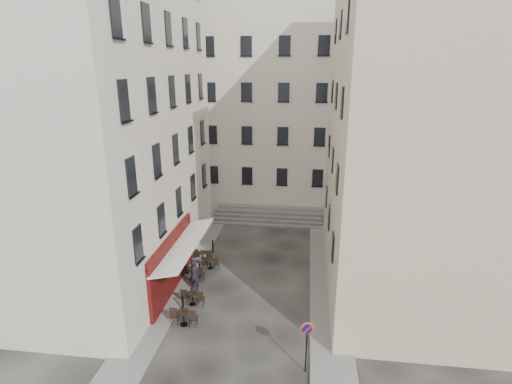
% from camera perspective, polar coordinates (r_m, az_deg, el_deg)
% --- Properties ---
extents(ground, '(90.00, 90.00, 0.00)m').
position_cam_1_polar(ground, '(22.80, -1.47, -15.81)').
color(ground, black).
rests_on(ground, ground).
extents(sidewalk_left, '(2.00, 22.00, 0.12)m').
position_cam_1_polar(sidewalk_left, '(27.05, -9.76, -10.17)').
color(sidewalk_left, slate).
rests_on(sidewalk_left, ground).
extents(sidewalk_right, '(2.00, 18.00, 0.12)m').
position_cam_1_polar(sidewalk_right, '(25.17, 10.04, -12.45)').
color(sidewalk_right, slate).
rests_on(sidewalk_right, ground).
extents(building_left, '(12.20, 16.20, 20.60)m').
position_cam_1_polar(building_left, '(25.72, -24.81, 11.02)').
color(building_left, beige).
rests_on(building_left, ground).
extents(building_right, '(12.20, 14.20, 18.60)m').
position_cam_1_polar(building_right, '(23.74, 25.98, 7.99)').
color(building_right, '#C0AD8F').
rests_on(building_right, ground).
extents(building_back, '(18.20, 10.20, 18.60)m').
position_cam_1_polar(building_back, '(38.13, 1.34, 12.75)').
color(building_back, beige).
rests_on(building_back, ground).
extents(cafe_storefront, '(1.74, 7.30, 3.50)m').
position_cam_1_polar(cafe_storefront, '(23.65, -11.67, -9.63)').
color(cafe_storefront, '#420B09').
rests_on(cafe_storefront, ground).
extents(stone_steps, '(9.00, 3.15, 0.80)m').
position_cam_1_polar(stone_steps, '(33.77, 1.77, -3.47)').
color(stone_steps, '#585653').
rests_on(stone_steps, ground).
extents(bollard_near, '(0.12, 0.12, 0.98)m').
position_cam_1_polar(bollard_near, '(22.37, -10.45, -15.26)').
color(bollard_near, black).
rests_on(bollard_near, ground).
extents(bollard_mid, '(0.12, 0.12, 0.98)m').
position_cam_1_polar(bollard_mid, '(25.24, -8.04, -11.04)').
color(bollard_mid, black).
rests_on(bollard_mid, ground).
extents(bollard_far, '(0.12, 0.12, 0.98)m').
position_cam_1_polar(bollard_far, '(28.26, -6.19, -7.69)').
color(bollard_far, black).
rests_on(bollard_far, ground).
extents(no_parking_sign, '(0.54, 0.19, 2.44)m').
position_cam_1_polar(no_parking_sign, '(17.84, 7.26, -19.96)').
color(no_parking_sign, black).
rests_on(no_parking_sign, ground).
extents(bistro_table_a, '(1.40, 0.66, 0.99)m').
position_cam_1_polar(bistro_table_a, '(21.35, -10.24, -17.10)').
color(bistro_table_a, black).
rests_on(bistro_table_a, ground).
extents(bistro_table_b, '(1.31, 0.61, 0.92)m').
position_cam_1_polar(bistro_table_b, '(22.82, -9.02, -14.62)').
color(bistro_table_b, black).
rests_on(bistro_table_b, ground).
extents(bistro_table_c, '(1.42, 0.67, 1.00)m').
position_cam_1_polar(bistro_table_c, '(25.09, -9.01, -11.33)').
color(bistro_table_c, black).
rests_on(bistro_table_c, ground).
extents(bistro_table_d, '(1.16, 0.54, 0.81)m').
position_cam_1_polar(bistro_table_d, '(26.28, -6.51, -10.02)').
color(bistro_table_d, black).
rests_on(bistro_table_d, ground).
extents(bistro_table_e, '(1.33, 0.62, 0.93)m').
position_cam_1_polar(bistro_table_e, '(27.11, -7.59, -9.01)').
color(bistro_table_e, black).
rests_on(bistro_table_e, ground).
extents(pedestrian, '(0.74, 0.52, 1.93)m').
position_cam_1_polar(pedestrian, '(23.88, -8.83, -11.65)').
color(pedestrian, black).
rests_on(pedestrian, ground).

